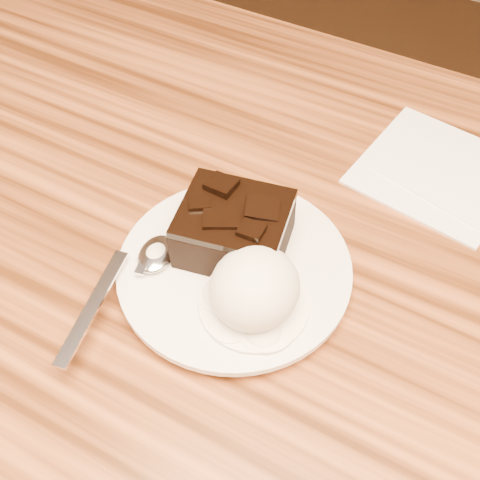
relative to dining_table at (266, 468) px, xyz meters
The scene contains 10 objects.
dining_table is the anchor object (origin of this frame).
plate 0.39m from the dining_table, 163.65° to the left, with size 0.20×0.20×0.02m, color white.
brownie 0.42m from the dining_table, 152.01° to the left, with size 0.09×0.08×0.04m, color black.
ice_cream_scoop 0.42m from the dining_table, 149.94° to the right, with size 0.07×0.07×0.06m, color white.
melt_puddle 0.39m from the dining_table, 149.94° to the right, with size 0.09×0.09×0.00m, color white.
spoon 0.41m from the dining_table, behind, with size 0.03×0.17×0.01m, color silver, non-canonical shape.
napkin 0.44m from the dining_table, 74.68° to the left, with size 0.14×0.14×0.01m, color white.
crumb_a 0.39m from the dining_table, 86.04° to the left, with size 0.01×0.01×0.00m, color black.
crumb_b 0.39m from the dining_table, 159.65° to the left, with size 0.01×0.01×0.00m, color black.
crumb_c 0.40m from the dining_table, 140.96° to the right, with size 0.01×0.00×0.00m, color black.
Camera 1 is at (0.10, -0.25, 1.18)m, focal length 45.26 mm.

